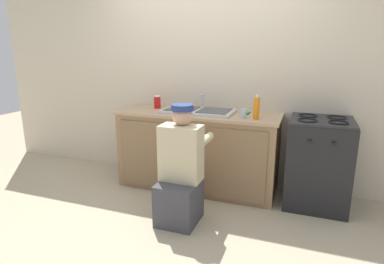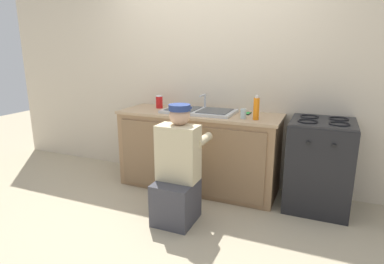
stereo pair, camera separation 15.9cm
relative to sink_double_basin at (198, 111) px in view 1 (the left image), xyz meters
The scene contains 11 objects.
ground_plane 0.96m from the sink_double_basin, 90.00° to the right, with size 12.00×12.00×0.00m, color tan.
back_wall 0.48m from the sink_double_basin, 90.00° to the left, with size 6.00×0.10×2.50m, color beige.
counter_cabinet 0.48m from the sink_double_basin, 90.00° to the right, with size 1.79×0.62×0.86m.
countertop 0.03m from the sink_double_basin, 90.00° to the right, with size 1.83×0.62×0.03m, color tan.
sink_double_basin is the anchor object (origin of this frame).
stove_range 1.38m from the sink_double_basin, ahead, with size 0.61×0.62×0.93m.
plumber_person 0.91m from the sink_double_basin, 82.76° to the right, with size 0.42×0.61×1.10m.
water_glass 0.55m from the sink_double_basin, 12.77° to the right, with size 0.06×0.06×0.10m.
soda_cup_red 0.56m from the sink_double_basin, behind, with size 0.08×0.08×0.15m.
cell_phone 0.53m from the sink_double_basin, 13.85° to the left, with size 0.07×0.14×0.01m.
soap_bottle_orange 0.69m from the sink_double_basin, 10.83° to the right, with size 0.06×0.06×0.25m.
Camera 1 is at (1.16, -3.05, 1.58)m, focal length 30.00 mm.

